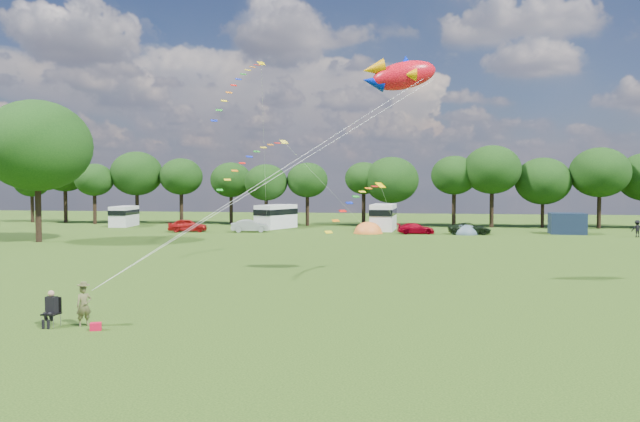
# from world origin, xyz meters

# --- Properties ---
(ground_plane) EXTENTS (180.00, 180.00, 0.00)m
(ground_plane) POSITION_xyz_m (0.00, 0.00, 0.00)
(ground_plane) COLOR #18320D
(ground_plane) RESTS_ON ground
(tree_line) EXTENTS (102.98, 10.98, 10.27)m
(tree_line) POSITION_xyz_m (5.30, 54.99, 6.35)
(tree_line) COLOR black
(tree_line) RESTS_ON ground
(big_tree) EXTENTS (10.00, 10.00, 13.28)m
(big_tree) POSITION_xyz_m (-30.00, 28.00, 9.02)
(big_tree) COLOR black
(big_tree) RESTS_ON ground
(car_a) EXTENTS (4.77, 2.85, 1.49)m
(car_a) POSITION_xyz_m (-20.66, 41.83, 0.74)
(car_a) COLOR #A71110
(car_a) RESTS_ON ground
(car_b) EXTENTS (4.24, 2.46, 1.41)m
(car_b) POSITION_xyz_m (-13.59, 42.67, 0.71)
(car_b) COLOR #95999D
(car_b) RESTS_ON ground
(car_c) EXTENTS (4.14, 2.26, 1.18)m
(car_c) POSITION_xyz_m (4.93, 43.11, 0.59)
(car_c) COLOR maroon
(car_c) RESTS_ON ground
(car_d) EXTENTS (4.77, 2.45, 1.26)m
(car_d) POSITION_xyz_m (10.70, 43.49, 0.63)
(car_d) COLOR black
(car_d) RESTS_ON ground
(campervan_a) EXTENTS (2.88, 5.52, 2.59)m
(campervan_a) POSITION_xyz_m (-32.12, 49.36, 1.39)
(campervan_a) COLOR silver
(campervan_a) RESTS_ON ground
(campervan_b) EXTENTS (4.55, 6.42, 2.90)m
(campervan_b) POSITION_xyz_m (-12.05, 48.97, 1.56)
(campervan_b) COLOR silver
(campervan_b) RESTS_ON ground
(campervan_c) EXTENTS (2.93, 6.35, 3.06)m
(campervan_c) POSITION_xyz_m (1.12, 48.17, 1.64)
(campervan_c) COLOR silver
(campervan_c) RESTS_ON ground
(tent_orange) EXTENTS (3.25, 3.56, 2.54)m
(tent_orange) POSITION_xyz_m (-0.26, 43.00, 0.02)
(tent_orange) COLOR orange
(tent_orange) RESTS_ON ground
(tent_greyblue) EXTENTS (2.95, 3.23, 2.20)m
(tent_greyblue) POSITION_xyz_m (10.23, 43.42, 0.02)
(tent_greyblue) COLOR #425662
(tent_greyblue) RESTS_ON ground
(awning_navy) EXTENTS (3.81, 3.17, 2.29)m
(awning_navy) POSITION_xyz_m (21.22, 45.64, 1.14)
(awning_navy) COLOR #121E33
(awning_navy) RESTS_ON ground
(kite_flyer) EXTENTS (0.68, 0.66, 1.57)m
(kite_flyer) POSITION_xyz_m (-7.39, -3.37, 0.79)
(kite_flyer) COLOR brown
(kite_flyer) RESTS_ON ground
(camp_chair) EXTENTS (0.61, 0.61, 1.40)m
(camp_chair) POSITION_xyz_m (-8.56, -3.64, 0.84)
(camp_chair) COLOR #99999E
(camp_chair) RESTS_ON ground
(kite_bag) EXTENTS (0.48, 0.41, 0.29)m
(kite_bag) POSITION_xyz_m (-6.58, -3.97, 0.15)
(kite_bag) COLOR red
(kite_bag) RESTS_ON ground
(fish_kite) EXTENTS (4.34, 2.07, 2.28)m
(fish_kite) POSITION_xyz_m (4.16, 8.95, 11.38)
(fish_kite) COLOR red
(fish_kite) RESTS_ON ground
(streamer_kite_a) EXTENTS (3.37, 5.59, 5.77)m
(streamer_kite_a) POSITION_xyz_m (-9.71, 26.46, 14.28)
(streamer_kite_a) COLOR #EFC900
(streamer_kite_a) RESTS_ON ground
(streamer_kite_b) EXTENTS (4.22, 4.61, 3.77)m
(streamer_kite_b) POSITION_xyz_m (-6.16, 18.26, 7.50)
(streamer_kite_b) COLOR yellow
(streamer_kite_b) RESTS_ON ground
(streamer_kite_c) EXTENTS (3.07, 4.90, 2.77)m
(streamer_kite_c) POSITION_xyz_m (1.98, 10.45, 4.65)
(streamer_kite_c) COLOR #FFC600
(streamer_kite_c) RESTS_ON ground
(walker_b) EXTENTS (1.16, 0.59, 1.75)m
(walker_b) POSITION_xyz_m (27.41, 42.63, 0.88)
(walker_b) COLOR black
(walker_b) RESTS_ON ground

